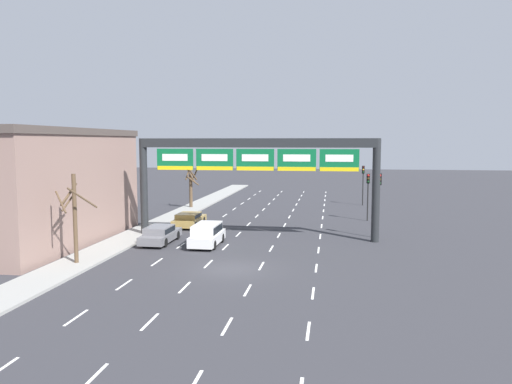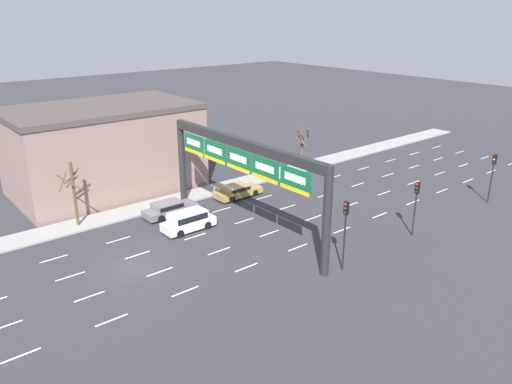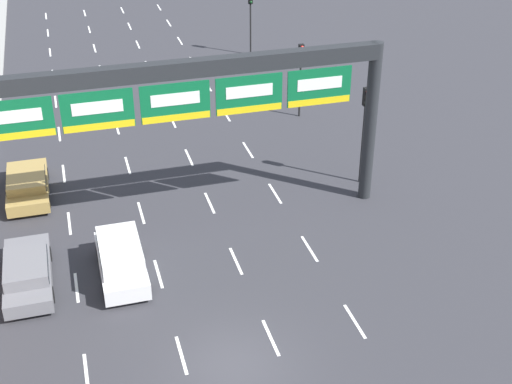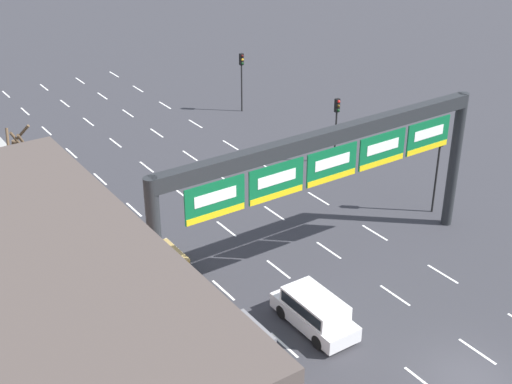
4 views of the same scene
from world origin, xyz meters
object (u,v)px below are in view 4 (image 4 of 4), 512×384
at_px(traffic_light_far_end, 439,156).
at_px(tree_bare_closest, 20,161).
at_px(traffic_light_near_gantry, 242,71).
at_px(car_grey, 241,339).
at_px(traffic_light_mid_block, 337,117).
at_px(sign_gantry, 328,166).
at_px(car_gold, 161,261).
at_px(suv_white, 315,310).

bearing_deg(traffic_light_far_end, tree_bare_closest, 142.42).
relative_size(traffic_light_near_gantry, tree_bare_closest, 1.02).
xyz_separation_m(car_grey, traffic_light_mid_block, (15.93, 12.94, 2.51)).
bearing_deg(traffic_light_near_gantry, traffic_light_far_end, -90.00).
height_order(sign_gantry, traffic_light_far_end, sign_gantry).
distance_m(sign_gantry, traffic_light_far_end, 9.83).
height_order(car_gold, traffic_light_mid_block, traffic_light_mid_block).
bearing_deg(traffic_light_far_end, car_gold, 169.06).
distance_m(sign_gantry, suv_white, 6.72).
bearing_deg(car_gold, tree_bare_closest, 105.05).
height_order(suv_white, traffic_light_mid_block, traffic_light_mid_block).
relative_size(car_gold, traffic_light_far_end, 0.93).
height_order(sign_gantry, traffic_light_near_gantry, sign_gantry).
xyz_separation_m(sign_gantry, traffic_light_near_gantry, (9.43, 21.86, -2.61)).
distance_m(traffic_light_mid_block, tree_bare_closest, 20.01).
height_order(traffic_light_near_gantry, traffic_light_far_end, traffic_light_far_end).
distance_m(traffic_light_far_end, tree_bare_closest, 24.33).
relative_size(car_gold, tree_bare_closest, 1.03).
distance_m(car_gold, traffic_light_near_gantry, 23.78).
bearing_deg(sign_gantry, traffic_light_mid_block, 47.71).
distance_m(suv_white, traffic_light_far_end, 13.61).
bearing_deg(traffic_light_far_end, traffic_light_near_gantry, 90.00).
distance_m(car_gold, traffic_light_far_end, 16.67).
bearing_deg(traffic_light_mid_block, sign_gantry, -132.29).
relative_size(car_grey, traffic_light_mid_block, 1.07).
bearing_deg(traffic_light_mid_block, traffic_light_far_end, -88.38).
distance_m(suv_white, car_gold, 8.59).
bearing_deg(tree_bare_closest, traffic_light_near_gantry, 16.14).
xyz_separation_m(traffic_light_far_end, tree_bare_closest, (-19.26, 14.82, -1.02)).
relative_size(traffic_light_mid_block, tree_bare_closest, 0.98).
bearing_deg(sign_gantry, traffic_light_near_gantry, 66.66).
bearing_deg(traffic_light_mid_block, tree_bare_closest, 161.98).
bearing_deg(traffic_light_far_end, car_grey, -165.10).
relative_size(sign_gantry, traffic_light_far_end, 3.69).
relative_size(traffic_light_near_gantry, traffic_light_mid_block, 1.04).
height_order(car_grey, tree_bare_closest, tree_bare_closest).
xyz_separation_m(suv_white, car_grey, (-3.68, 0.37, -0.20)).
distance_m(car_gold, tree_bare_closest, 12.27).
distance_m(car_gold, car_grey, 7.42).
relative_size(suv_white, tree_bare_closest, 0.96).
xyz_separation_m(suv_white, tree_bare_closest, (-6.77, 19.49, 1.67)).
xyz_separation_m(suv_white, traffic_light_far_end, (12.50, 4.67, 2.70)).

